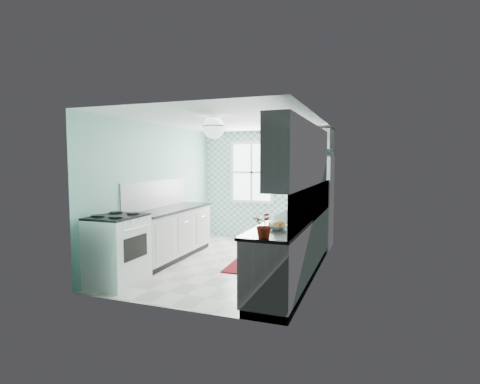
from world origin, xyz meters
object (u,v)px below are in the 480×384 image
(fridge, at_px, (312,202))
(microwave, at_px, (313,150))
(fruit_bowl, at_px, (278,227))
(stove, at_px, (117,249))
(potted_plant, at_px, (265,225))
(sink, at_px, (307,209))
(ceiling_light, at_px, (214,127))

(fridge, xyz_separation_m, microwave, (0.00, 0.00, 1.09))
(fruit_bowl, bearing_deg, stove, -177.32)
(fruit_bowl, relative_size, microwave, 0.45)
(fruit_bowl, bearing_deg, potted_plant, -90.00)
(stove, xyz_separation_m, potted_plant, (2.40, -0.46, 0.57))
(sink, xyz_separation_m, potted_plant, (-0.00, -2.74, 0.16))
(sink, height_order, fruit_bowl, sink)
(fridge, bearing_deg, potted_plant, -88.85)
(sink, bearing_deg, ceiling_light, -132.87)
(stove, height_order, fruit_bowl, stove)
(stove, xyz_separation_m, sink, (2.40, 2.28, 0.41))
(fridge, height_order, potted_plant, fridge)
(stove, bearing_deg, fridge, 59.81)
(fridge, bearing_deg, microwave, 53.17)
(stove, distance_m, microwave, 4.38)
(ceiling_light, xyz_separation_m, stove, (-1.20, -0.83, -1.80))
(microwave, bearing_deg, ceiling_light, 66.81)
(fridge, height_order, stove, fridge)
(ceiling_light, bearing_deg, sink, 50.24)
(fridge, height_order, sink, fridge)
(potted_plant, bearing_deg, sink, 89.91)
(ceiling_light, bearing_deg, fridge, 66.65)
(fruit_bowl, distance_m, potted_plant, 0.59)
(potted_plant, bearing_deg, fruit_bowl, 90.00)
(stove, height_order, potted_plant, potted_plant)
(sink, bearing_deg, stove, -139.66)
(potted_plant, relative_size, microwave, 0.57)
(fridge, bearing_deg, ceiling_light, -113.54)
(fridge, height_order, fruit_bowl, fridge)
(fridge, distance_m, potted_plant, 3.87)
(fridge, height_order, microwave, microwave)
(fruit_bowl, bearing_deg, ceiling_light, 149.17)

